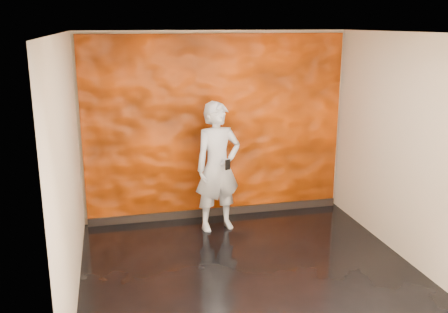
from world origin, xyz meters
TOP-DOWN VIEW (x-y plane):
  - room at (0.00, 0.00)m, footprint 4.02×4.02m
  - feature_wall at (0.00, 1.96)m, footprint 3.90×0.06m
  - baseboard at (0.00, 1.92)m, footprint 3.90×0.04m
  - man at (-0.09, 1.44)m, footprint 0.75×0.56m
  - phone at (-0.02, 1.15)m, footprint 0.08×0.04m

SIDE VIEW (x-z plane):
  - baseboard at x=0.00m, z-range 0.00..0.12m
  - man at x=-0.09m, z-range 0.00..1.86m
  - phone at x=-0.02m, z-range 0.97..1.11m
  - feature_wall at x=0.00m, z-range 0.00..2.75m
  - room at x=0.00m, z-range -0.01..2.81m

